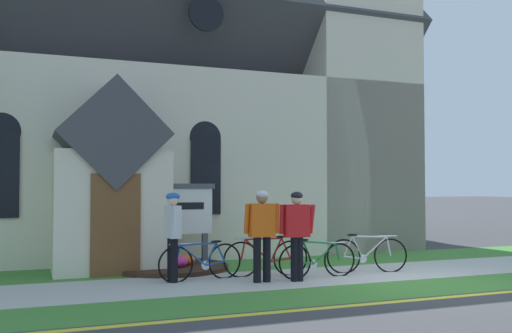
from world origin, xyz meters
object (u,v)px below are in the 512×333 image
(bicycle_silver, at_px, (266,257))
(cyclist_in_red_jersey, at_px, (262,228))
(bicycle_red, at_px, (317,260))
(cyclist_in_green_jersey, at_px, (173,229))
(roadside_conifer, at_px, (347,112))
(cyclist_in_yellow_jersey, at_px, (297,228))
(bicycle_green, at_px, (201,261))
(church_sign, at_px, (168,212))
(bicycle_yellow, at_px, (367,255))

(bicycle_silver, distance_m, cyclist_in_red_jersey, 1.02)
(bicycle_red, distance_m, cyclist_in_green_jersey, 2.96)
(bicycle_silver, bearing_deg, roadside_conifer, 48.93)
(bicycle_red, distance_m, cyclist_in_yellow_jersey, 0.93)
(bicycle_green, bearing_deg, church_sign, 97.05)
(bicycle_green, bearing_deg, bicycle_red, -13.27)
(cyclist_in_red_jersey, bearing_deg, bicycle_yellow, 7.82)
(bicycle_yellow, relative_size, cyclist_in_yellow_jersey, 1.00)
(bicycle_silver, xyz_separation_m, roadside_conifer, (5.93, 6.81, 4.11))
(bicycle_yellow, xyz_separation_m, bicycle_silver, (-2.18, 0.33, -0.00))
(bicycle_green, height_order, cyclist_in_yellow_jersey, cyclist_in_yellow_jersey)
(cyclist_in_yellow_jersey, bearing_deg, cyclist_in_red_jersey, 167.47)
(cyclist_in_yellow_jersey, bearing_deg, bicycle_green, 153.85)
(bicycle_green, distance_m, cyclist_in_yellow_jersey, 1.98)
(church_sign, bearing_deg, bicycle_silver, -49.15)
(bicycle_silver, relative_size, cyclist_in_yellow_jersey, 1.02)
(church_sign, height_order, bicycle_yellow, church_sign)
(bicycle_yellow, distance_m, cyclist_in_red_jersey, 2.66)
(church_sign, xyz_separation_m, roadside_conifer, (7.55, 4.94, 3.23))
(church_sign, height_order, bicycle_green, church_sign)
(bicycle_green, xyz_separation_m, cyclist_in_red_jersey, (1.01, -0.68, 0.68))
(bicycle_yellow, height_order, bicycle_green, bicycle_yellow)
(cyclist_in_yellow_jersey, height_order, roadside_conifer, roadside_conifer)
(bicycle_silver, distance_m, bicycle_red, 1.04)
(church_sign, relative_size, cyclist_in_green_jersey, 1.25)
(church_sign, relative_size, bicycle_red, 1.28)
(cyclist_in_green_jersey, height_order, roadside_conifer, roadside_conifer)
(bicycle_yellow, xyz_separation_m, cyclist_in_yellow_jersey, (-1.89, -0.50, 0.64))
(bicycle_silver, height_order, bicycle_red, bicycle_silver)
(bicycle_yellow, height_order, bicycle_red, bicycle_yellow)
(church_sign, bearing_deg, bicycle_yellow, -30.13)
(bicycle_yellow, xyz_separation_m, roadside_conifer, (3.75, 7.14, 4.11))
(roadside_conifer, bearing_deg, bicycle_silver, -131.07)
(cyclist_in_red_jersey, bearing_deg, bicycle_green, 146.25)
(roadside_conifer, bearing_deg, cyclist_in_yellow_jersey, -126.41)
(church_sign, bearing_deg, bicycle_red, -44.01)
(bicycle_red, xyz_separation_m, cyclist_in_red_jersey, (-1.25, -0.14, 0.68))
(cyclist_in_yellow_jersey, bearing_deg, bicycle_yellow, 14.82)
(bicycle_silver, relative_size, cyclist_in_red_jersey, 1.00)
(bicycle_red, bearing_deg, bicycle_green, 166.73)
(bicycle_green, xyz_separation_m, bicycle_red, (2.27, -0.53, -0.01))
(bicycle_green, bearing_deg, cyclist_in_yellow_jersey, -26.15)
(bicycle_yellow, distance_m, bicycle_green, 3.58)
(church_sign, bearing_deg, cyclist_in_green_jersey, -100.15)
(church_sign, distance_m, cyclist_in_red_jersey, 2.85)
(church_sign, distance_m, bicycle_red, 3.59)
(bicycle_silver, bearing_deg, church_sign, 130.85)
(church_sign, relative_size, bicycle_green, 1.24)
(church_sign, xyz_separation_m, bicycle_silver, (1.62, -1.87, -0.88))
(bicycle_red, relative_size, cyclist_in_red_jersey, 0.96)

